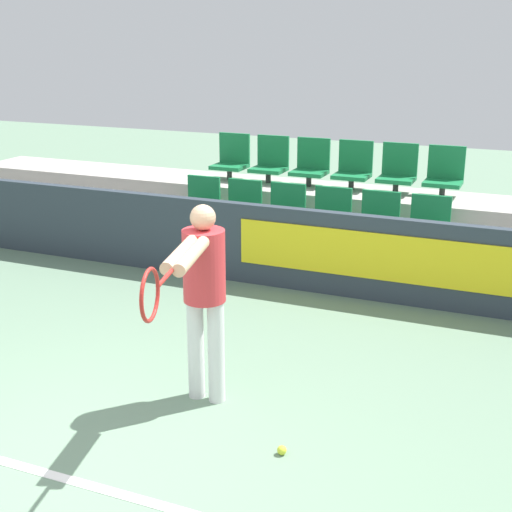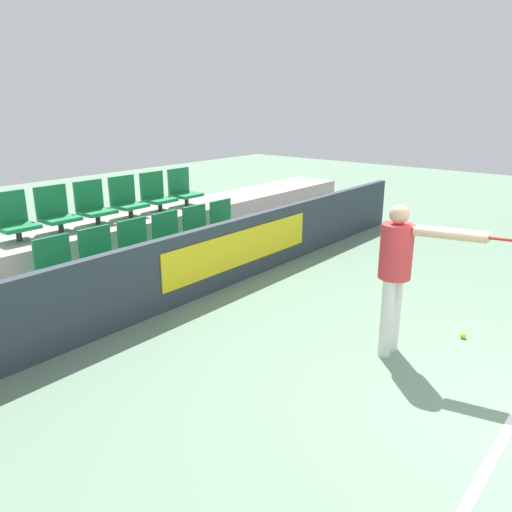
% 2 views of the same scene
% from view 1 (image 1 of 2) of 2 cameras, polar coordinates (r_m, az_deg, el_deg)
% --- Properties ---
extents(ground_plane, '(30.00, 30.00, 0.00)m').
position_cam_1_polar(ground_plane, '(5.02, -13.82, -16.60)').
color(ground_plane, slate).
extents(court_baseline, '(4.23, 0.08, 0.01)m').
position_cam_1_polar(court_baseline, '(4.97, -14.40, -17.02)').
color(court_baseline, white).
rests_on(court_baseline, ground).
extents(barrier_wall, '(11.09, 0.14, 0.92)m').
position_cam_1_polar(barrier_wall, '(7.95, 2.66, 0.64)').
color(barrier_wall, '#2D3842').
rests_on(barrier_wall, ground).
extents(bleacher_tier_front, '(10.69, 0.95, 0.42)m').
position_cam_1_polar(bleacher_tier_front, '(8.54, 3.81, 0.03)').
color(bleacher_tier_front, '#ADA89E').
rests_on(bleacher_tier_front, ground).
extents(bleacher_tier_middle, '(10.69, 0.95, 0.84)m').
position_cam_1_polar(bleacher_tier_middle, '(9.35, 5.74, 2.88)').
color(bleacher_tier_middle, '#ADA89E').
rests_on(bleacher_tier_middle, ground).
extents(stadium_chair_0, '(0.44, 0.39, 0.61)m').
position_cam_1_polar(stadium_chair_0, '(9.06, -4.44, 4.19)').
color(stadium_chair_0, '#333333').
rests_on(stadium_chair_0, bleacher_tier_front).
extents(stadium_chair_1, '(0.44, 0.39, 0.61)m').
position_cam_1_polar(stadium_chair_1, '(8.82, -1.13, 3.88)').
color(stadium_chair_1, '#333333').
rests_on(stadium_chair_1, bleacher_tier_front).
extents(stadium_chair_2, '(0.44, 0.39, 0.61)m').
position_cam_1_polar(stadium_chair_2, '(8.61, 2.35, 3.53)').
color(stadium_chair_2, '#333333').
rests_on(stadium_chair_2, bleacher_tier_front).
extents(stadium_chair_3, '(0.44, 0.39, 0.61)m').
position_cam_1_polar(stadium_chair_3, '(8.43, 5.98, 3.15)').
color(stadium_chair_3, '#333333').
rests_on(stadium_chair_3, bleacher_tier_front).
extents(stadium_chair_4, '(0.44, 0.39, 0.61)m').
position_cam_1_polar(stadium_chair_4, '(8.30, 9.75, 2.74)').
color(stadium_chair_4, '#333333').
rests_on(stadium_chair_4, bleacher_tier_front).
extents(stadium_chair_5, '(0.44, 0.39, 0.61)m').
position_cam_1_polar(stadium_chair_5, '(8.19, 13.62, 2.31)').
color(stadium_chair_5, '#333333').
rests_on(stadium_chair_5, bleacher_tier_front).
extents(stadium_chair_6, '(0.44, 0.39, 0.61)m').
position_cam_1_polar(stadium_chair_6, '(9.81, -1.96, 7.78)').
color(stadium_chair_6, '#333333').
rests_on(stadium_chair_6, bleacher_tier_middle).
extents(stadium_chair_7, '(0.44, 0.39, 0.61)m').
position_cam_1_polar(stadium_chair_7, '(9.59, 1.16, 7.55)').
color(stadium_chair_7, '#333333').
rests_on(stadium_chair_7, bleacher_tier_middle).
extents(stadium_chair_8, '(0.44, 0.39, 0.61)m').
position_cam_1_polar(stadium_chair_8, '(9.40, 4.42, 7.30)').
color(stadium_chair_8, '#333333').
rests_on(stadium_chair_8, bleacher_tier_middle).
extents(stadium_chair_9, '(0.44, 0.39, 0.61)m').
position_cam_1_polar(stadium_chair_9, '(9.24, 7.80, 7.01)').
color(stadium_chair_9, '#333333').
rests_on(stadium_chair_9, bleacher_tier_middle).
extents(stadium_chair_10, '(0.44, 0.39, 0.61)m').
position_cam_1_polar(stadium_chair_10, '(9.11, 11.28, 6.69)').
color(stadium_chair_10, '#333333').
rests_on(stadium_chair_10, bleacher_tier_middle).
extents(stadium_chair_11, '(0.44, 0.39, 0.61)m').
position_cam_1_polar(stadium_chair_11, '(9.02, 14.83, 6.33)').
color(stadium_chair_11, '#333333').
rests_on(stadium_chair_11, bleacher_tier_middle).
extents(tennis_player, '(0.49, 1.55, 1.57)m').
position_cam_1_polar(tennis_player, '(5.29, -4.36, -2.38)').
color(tennis_player, silver).
rests_on(tennis_player, ground).
extents(tennis_ball, '(0.07, 0.07, 0.07)m').
position_cam_1_polar(tennis_ball, '(5.06, 2.08, -15.26)').
color(tennis_ball, '#CCDB33').
rests_on(tennis_ball, ground).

